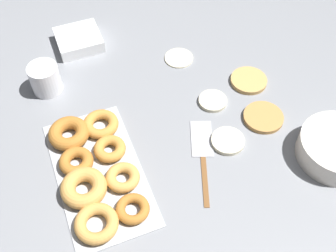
# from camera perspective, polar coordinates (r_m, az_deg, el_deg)

# --- Properties ---
(ground_plane) EXTENTS (3.00, 3.00, 0.00)m
(ground_plane) POSITION_cam_1_polar(r_m,az_deg,el_deg) (1.24, 3.00, 1.82)
(ground_plane) COLOR gray
(pancake_0) EXTENTS (0.12, 0.12, 0.01)m
(pancake_0) POSITION_cam_1_polar(r_m,az_deg,el_deg) (1.25, 12.78, 1.16)
(pancake_0) COLOR #B27F42
(pancake_0) RESTS_ON ground_plane
(pancake_1) EXTENTS (0.09, 0.09, 0.01)m
(pancake_1) POSITION_cam_1_polar(r_m,az_deg,el_deg) (1.18, 8.10, -2.02)
(pancake_1) COLOR beige
(pancake_1) RESTS_ON ground_plane
(pancake_2) EXTENTS (0.08, 0.08, 0.01)m
(pancake_2) POSITION_cam_1_polar(r_m,az_deg,el_deg) (1.27, 6.08, 3.40)
(pancake_2) COLOR beige
(pancake_2) RESTS_ON ground_plane
(pancake_3) EXTENTS (0.09, 0.09, 0.01)m
(pancake_3) POSITION_cam_1_polar(r_m,az_deg,el_deg) (1.39, 1.48, 9.26)
(pancake_3) COLOR beige
(pancake_3) RESTS_ON ground_plane
(pancake_4) EXTENTS (0.11, 0.11, 0.01)m
(pancake_4) POSITION_cam_1_polar(r_m,az_deg,el_deg) (1.34, 10.88, 6.07)
(pancake_4) COLOR tan
(pancake_4) RESTS_ON ground_plane
(donut_tray) EXTENTS (0.41, 0.22, 0.05)m
(donut_tray) POSITION_cam_1_polar(r_m,az_deg,el_deg) (1.12, -10.04, -5.68)
(donut_tray) COLOR #ADAFB5
(donut_tray) RESTS_ON ground_plane
(container_stack) EXTENTS (0.14, 0.14, 0.04)m
(container_stack) POSITION_cam_1_polar(r_m,az_deg,el_deg) (1.46, -11.98, 11.33)
(container_stack) COLOR white
(container_stack) RESTS_ON ground_plane
(paper_cup) EXTENTS (0.09, 0.09, 0.09)m
(paper_cup) POSITION_cam_1_polar(r_m,az_deg,el_deg) (1.32, -16.30, 6.18)
(paper_cup) COLOR white
(paper_cup) RESTS_ON ground_plane
(spatula) EXTENTS (0.27, 0.13, 0.01)m
(spatula) POSITION_cam_1_polar(r_m,az_deg,el_deg) (1.16, 4.69, -2.88)
(spatula) COLOR brown
(spatula) RESTS_ON ground_plane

